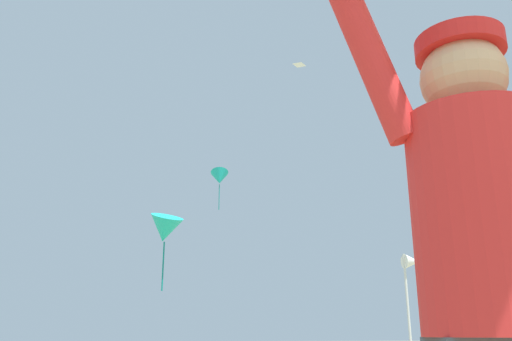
{
  "coord_description": "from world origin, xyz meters",
  "views": [
    {
      "loc": [
        -1.13,
        -1.02,
        0.83
      ],
      "look_at": [
        -0.28,
        2.7,
        1.99
      ],
      "focal_mm": 37.54,
      "sensor_mm": 36.0,
      "label": 1
    }
  ],
  "objects_px": {
    "distant_kite_teal_high_right": "(165,229)",
    "marker_flag": "(412,271)",
    "distant_kite_white_low_left": "(299,64)",
    "distant_kite_teal_far_center": "(220,178)",
    "kite_flyer_person": "(489,286)"
  },
  "relations": [
    {
      "from": "distant_kite_white_low_left",
      "to": "distant_kite_teal_far_center",
      "type": "bearing_deg",
      "value": -146.52
    },
    {
      "from": "distant_kite_white_low_left",
      "to": "distant_kite_teal_high_right",
      "type": "xyz_separation_m",
      "value": [
        -9.79,
        -12.58,
        -14.96
      ]
    },
    {
      "from": "distant_kite_white_low_left",
      "to": "kite_flyer_person",
      "type": "bearing_deg",
      "value": -107.23
    },
    {
      "from": "kite_flyer_person",
      "to": "marker_flag",
      "type": "height_order",
      "value": "marker_flag"
    },
    {
      "from": "distant_kite_teal_high_right",
      "to": "marker_flag",
      "type": "distance_m",
      "value": 13.76
    },
    {
      "from": "kite_flyer_person",
      "to": "marker_flag",
      "type": "relative_size",
      "value": 0.93
    },
    {
      "from": "distant_kite_teal_far_center",
      "to": "distant_kite_teal_high_right",
      "type": "height_order",
      "value": "distant_kite_teal_far_center"
    },
    {
      "from": "distant_kite_white_low_left",
      "to": "distant_kite_teal_high_right",
      "type": "distance_m",
      "value": 21.86
    },
    {
      "from": "distant_kite_teal_high_right",
      "to": "marker_flag",
      "type": "bearing_deg",
      "value": -75.82
    },
    {
      "from": "kite_flyer_person",
      "to": "distant_kite_teal_far_center",
      "type": "xyz_separation_m",
      "value": [
        3.67,
        28.2,
        8.49
      ]
    },
    {
      "from": "kite_flyer_person",
      "to": "distant_kite_teal_far_center",
      "type": "relative_size",
      "value": 0.78
    },
    {
      "from": "kite_flyer_person",
      "to": "distant_kite_white_low_left",
      "type": "distance_m",
      "value": 38.79
    },
    {
      "from": "distant_kite_white_low_left",
      "to": "marker_flag",
      "type": "height_order",
      "value": "distant_kite_white_low_left"
    },
    {
      "from": "kite_flyer_person",
      "to": "marker_flag",
      "type": "distance_m",
      "value": 7.73
    },
    {
      "from": "distant_kite_white_low_left",
      "to": "marker_flag",
      "type": "relative_size",
      "value": 0.38
    }
  ]
}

